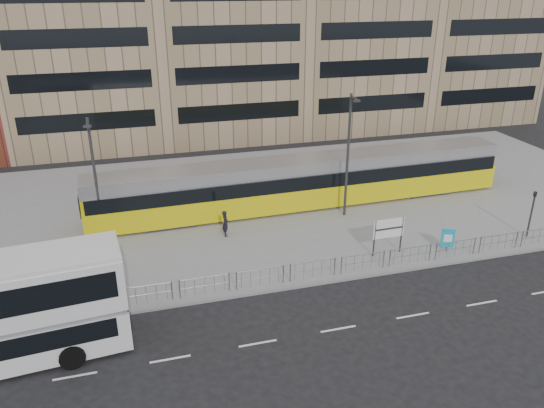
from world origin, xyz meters
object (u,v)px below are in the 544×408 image
object	(u,v)px
tram	(304,182)
lamp_post_west	(95,175)
pedestrian	(225,223)
lamp_post_east	(348,152)
traffic_light_east	(532,208)
traffic_light_west	(57,282)
station_sign	(389,230)
ad_panel	(448,238)

from	to	relation	value
tram	lamp_post_west	bearing A→B (deg)	-174.60
pedestrian	tram	bearing A→B (deg)	-56.03
tram	lamp_post_east	xyz separation A→B (m)	(2.17, -2.50, 2.84)
traffic_light_east	lamp_post_west	size ratio (longest dim) A/B	0.39
lamp_post_west	pedestrian	bearing A→B (deg)	-12.48
tram	traffic_light_east	world-z (taller)	tram
traffic_light_east	lamp_post_west	distance (m)	27.35
tram	traffic_light_east	xyz separation A→B (m)	(12.20, -8.78, 0.17)
traffic_light_east	lamp_post_east	bearing A→B (deg)	139.93
tram	traffic_light_east	distance (m)	15.03
pedestrian	traffic_light_west	world-z (taller)	traffic_light_west
station_sign	tram	bearing A→B (deg)	104.49
ad_panel	lamp_post_west	bearing A→B (deg)	-175.74
ad_panel	lamp_post_east	size ratio (longest dim) A/B	0.17
lamp_post_east	ad_panel	bearing A→B (deg)	-59.94
traffic_light_east	lamp_post_east	size ratio (longest dim) A/B	0.36
station_sign	pedestrian	size ratio (longest dim) A/B	1.33
station_sign	traffic_light_west	xyz separation A→B (m)	(-18.36, -1.48, 0.38)
pedestrian	traffic_light_east	bearing A→B (deg)	-99.60
tram	ad_panel	bearing A→B (deg)	-58.06
pedestrian	ad_panel	bearing A→B (deg)	-108.26
traffic_light_east	pedestrian	bearing A→B (deg)	155.85
ad_panel	lamp_post_east	xyz separation A→B (m)	(-3.85, 6.66, 3.78)
traffic_light_west	traffic_light_east	size ratio (longest dim) A/B	1.00
station_sign	traffic_light_west	size ratio (longest dim) A/B	0.74
tram	lamp_post_east	size ratio (longest dim) A/B	3.59
station_sign	lamp_post_west	xyz separation A→B (m)	(-16.49, 6.76, 2.71)
station_sign	pedestrian	xyz separation A→B (m)	(-8.87, 5.08, -0.73)
tram	ad_panel	distance (m)	11.00
ad_panel	traffic_light_east	xyz separation A→B (m)	(6.17, 0.37, 1.11)
station_sign	traffic_light_east	bearing A→B (deg)	-3.18
traffic_light_west	lamp_post_west	bearing A→B (deg)	88.03
traffic_light_west	pedestrian	bearing A→B (deg)	45.46
lamp_post_west	traffic_light_east	bearing A→B (deg)	-15.10
lamp_post_west	lamp_post_east	distance (m)	16.31
station_sign	traffic_light_west	distance (m)	18.42
pedestrian	lamp_post_west	world-z (taller)	lamp_post_west
lamp_post_east	lamp_post_west	bearing A→B (deg)	177.12
ad_panel	traffic_light_west	world-z (taller)	traffic_light_west
traffic_light_west	lamp_post_east	xyz separation A→B (m)	(18.15, 7.42, 2.67)
tram	lamp_post_east	bearing A→B (deg)	-50.42
traffic_light_east	lamp_post_west	xyz separation A→B (m)	(-26.31, 7.10, 2.33)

